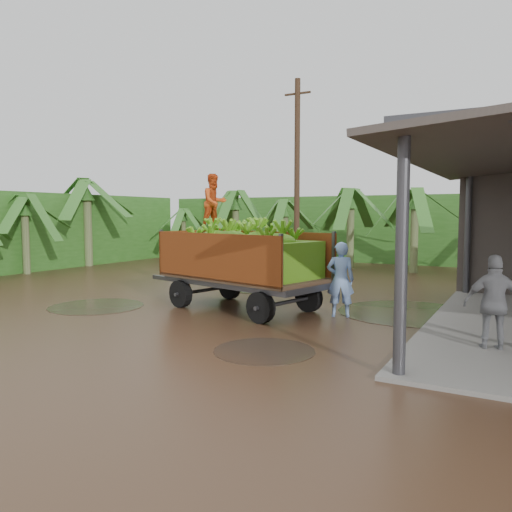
# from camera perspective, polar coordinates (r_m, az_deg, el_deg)

# --- Properties ---
(ground) EXTENTS (100.00, 100.00, 0.00)m
(ground) POSITION_cam_1_polar(r_m,az_deg,el_deg) (13.80, -2.49, -6.10)
(ground) COLOR black
(ground) RESTS_ON ground
(hedge_north) EXTENTS (22.00, 3.00, 3.60)m
(hedge_north) POSITION_cam_1_polar(r_m,az_deg,el_deg) (29.03, 10.64, 3.13)
(hedge_north) COLOR #2D661E
(hedge_north) RESTS_ON ground
(hedge_west) EXTENTS (3.00, 18.00, 3.60)m
(hedge_west) POSITION_cam_1_polar(r_m,az_deg,el_deg) (26.19, -24.73, 2.60)
(hedge_west) COLOR #2D661E
(hedge_west) RESTS_ON ground
(banana_trailer) EXTENTS (6.45, 3.25, 3.81)m
(banana_trailer) POSITION_cam_1_polar(r_m,az_deg,el_deg) (13.59, -1.59, -0.30)
(banana_trailer) COLOR #974315
(banana_trailer) RESTS_ON ground
(man_blue) EXTENTS (0.81, 0.67, 1.91)m
(man_blue) POSITION_cam_1_polar(r_m,az_deg,el_deg) (12.83, 9.63, -2.66)
(man_blue) COLOR #7DA5E5
(man_blue) RESTS_ON ground
(man_grey) EXTENTS (1.16, 0.69, 1.86)m
(man_grey) POSITION_cam_1_polar(r_m,az_deg,el_deg) (10.39, 25.62, -4.97)
(man_grey) COLOR gray
(man_grey) RESTS_ON ground
(utility_pole) EXTENTS (1.20, 0.24, 8.41)m
(utility_pole) POSITION_cam_1_polar(r_m,az_deg,el_deg) (22.05, 4.71, 9.08)
(utility_pole) COLOR #47301E
(utility_pole) RESTS_ON ground
(banana_plants) EXTENTS (24.56, 20.46, 4.47)m
(banana_plants) POSITION_cam_1_polar(r_m,az_deg,el_deg) (22.18, -4.90, 2.85)
(banana_plants) COLOR #2D661E
(banana_plants) RESTS_ON ground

